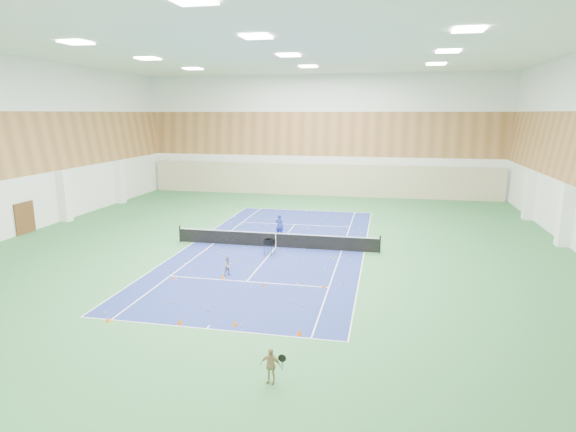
{
  "coord_description": "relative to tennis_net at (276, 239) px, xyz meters",
  "views": [
    {
      "loc": [
        6.62,
        -28.26,
        8.24
      ],
      "look_at": [
        0.74,
        0.21,
        2.0
      ],
      "focal_mm": 30.0,
      "sensor_mm": 36.0,
      "label": 1
    }
  ],
  "objects": [
    {
      "name": "child_apron",
      "position": [
        3.33,
        -15.04,
        0.02
      ],
      "size": [
        0.69,
        0.33,
        1.15
      ],
      "primitive_type": "imported",
      "rotation": [
        0.0,
        0.0,
        -0.08
      ],
      "color": "tan",
      "rests_on": "ground"
    },
    {
      "name": "court_surface",
      "position": [
        0.0,
        0.0,
        -0.55
      ],
      "size": [
        10.97,
        23.77,
        0.01
      ],
      "primitive_type": "cube",
      "color": "navy",
      "rests_on": "ground"
    },
    {
      "name": "ceiling_light_grid",
      "position": [
        0.0,
        0.0,
        11.37
      ],
      "size": [
        21.4,
        25.4,
        0.06
      ],
      "primitive_type": null,
      "color": "white",
      "rests_on": "room_shell"
    },
    {
      "name": "tennis_balls_scatter",
      "position": [
        0.0,
        0.0,
        -0.5
      ],
      "size": [
        10.57,
        22.77,
        0.07
      ],
      "primitive_type": null,
      "color": "yellow",
      "rests_on": "ground"
    },
    {
      "name": "door_left_b",
      "position": [
        -17.92,
        0.0,
        0.55
      ],
      "size": [
        0.08,
        1.8,
        2.2
      ],
      "primitive_type": "cube",
      "color": "#593319",
      "rests_on": "ground"
    },
    {
      "name": "room_shell",
      "position": [
        0.0,
        0.0,
        5.45
      ],
      "size": [
        36.0,
        40.0,
        12.0
      ],
      "primitive_type": null,
      "color": "white",
      "rests_on": "ground"
    },
    {
      "name": "ball_cart",
      "position": [
        -0.01,
        -1.58,
        -0.07
      ],
      "size": [
        0.67,
        0.67,
        0.95
      ],
      "primitive_type": null,
      "rotation": [
        0.0,
        0.0,
        -0.25
      ],
      "color": "black",
      "rests_on": "ground"
    },
    {
      "name": "cone_base_a",
      "position": [
        -4.13,
        -12.07,
        -0.44
      ],
      "size": [
        0.2,
        0.2,
        0.22
      ],
      "primitive_type": "cone",
      "color": "orange",
      "rests_on": "ground"
    },
    {
      "name": "cone_svc_c",
      "position": [
        0.98,
        -6.83,
        -0.46
      ],
      "size": [
        0.17,
        0.17,
        0.19
      ],
      "primitive_type": "cone",
      "color": "#FF450D",
      "rests_on": "ground"
    },
    {
      "name": "coach",
      "position": [
        -0.35,
        2.65,
        0.23
      ],
      "size": [
        0.63,
        0.46,
        1.57
      ],
      "primitive_type": "imported",
      "rotation": [
        0.0,
        0.0,
        2.97
      ],
      "color": "navy",
      "rests_on": "ground"
    },
    {
      "name": "cone_svc_b",
      "position": [
        -1.31,
        -6.18,
        -0.44
      ],
      "size": [
        0.21,
        0.21,
        0.23
      ],
      "primitive_type": "cone",
      "color": "#E95C0C",
      "rests_on": "ground"
    },
    {
      "name": "back_curtain",
      "position": [
        0.0,
        19.75,
        1.05
      ],
      "size": [
        35.4,
        0.16,
        3.2
      ],
      "primitive_type": "cube",
      "color": "#C6B793",
      "rests_on": "ground"
    },
    {
      "name": "cone_svc_a",
      "position": [
        -3.65,
        -6.77,
        -0.45
      ],
      "size": [
        0.17,
        0.17,
        0.19
      ],
      "primitive_type": "cone",
      "color": "#FE5F0D",
      "rests_on": "ground"
    },
    {
      "name": "cone_base_d",
      "position": [
        3.62,
        -11.66,
        -0.43
      ],
      "size": [
        0.22,
        0.22,
        0.25
      ],
      "primitive_type": "cone",
      "color": "#FF5A0D",
      "rests_on": "ground"
    },
    {
      "name": "cone_base_b",
      "position": [
        -1.19,
        -11.69,
        -0.42
      ],
      "size": [
        0.23,
        0.23,
        0.25
      ],
      "primitive_type": "cone",
      "color": "#D9550B",
      "rests_on": "ground"
    },
    {
      "name": "ground",
      "position": [
        0.0,
        0.0,
        -0.55
      ],
      "size": [
        40.0,
        40.0,
        0.0
      ],
      "primitive_type": "plane",
      "color": "#2F6F3C",
      "rests_on": "ground"
    },
    {
      "name": "tennis_net",
      "position": [
        0.0,
        0.0,
        0.0
      ],
      "size": [
        12.8,
        0.1,
        1.1
      ],
      "primitive_type": null,
      "color": "black",
      "rests_on": "ground"
    },
    {
      "name": "child_court",
      "position": [
        -1.2,
        -5.65,
        -0.02
      ],
      "size": [
        0.65,
        0.64,
        1.06
      ],
      "primitive_type": "imported",
      "rotation": [
        0.0,
        0.0,
        0.74
      ],
      "color": "#9A9AA2",
      "rests_on": "ground"
    },
    {
      "name": "cone_svc_d",
      "position": [
        3.88,
        -6.49,
        -0.46
      ],
      "size": [
        0.17,
        0.17,
        0.19
      ],
      "primitive_type": "cone",
      "color": "#EF510C",
      "rests_on": "ground"
    },
    {
      "name": "wood_cladding",
      "position": [
        0.0,
        0.0,
        7.45
      ],
      "size": [
        36.0,
        40.0,
        8.0
      ],
      "primitive_type": null,
      "color": "#A36C3C",
      "rests_on": "room_shell"
    },
    {
      "name": "cone_base_c",
      "position": [
        0.99,
        -11.38,
        -0.43
      ],
      "size": [
        0.23,
        0.23,
        0.25
      ],
      "primitive_type": "cone",
      "color": "orange",
      "rests_on": "ground"
    }
  ]
}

